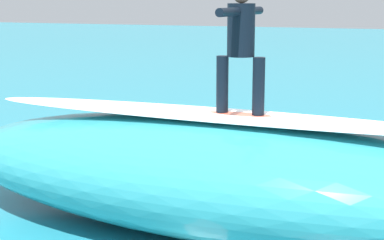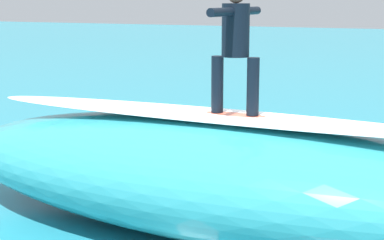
{
  "view_description": "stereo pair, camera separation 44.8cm",
  "coord_description": "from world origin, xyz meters",
  "px_view_note": "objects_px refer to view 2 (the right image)",
  "views": [
    {
      "loc": [
        -2.57,
        9.54,
        3.22
      ],
      "look_at": [
        1.14,
        0.6,
        1.31
      ],
      "focal_mm": 57.71,
      "sensor_mm": 36.0,
      "label": 1
    },
    {
      "loc": [
        -2.98,
        9.36,
        3.22
      ],
      "look_at": [
        1.14,
        0.6,
        1.31
      ],
      "focal_mm": 57.71,
      "sensor_mm": 36.0,
      "label": 2
    }
  ],
  "objects_px": {
    "surfer_riding": "(235,40)",
    "surfer_paddling": "(156,161)",
    "surfboard_riding": "(234,117)",
    "surfboard_paddling": "(162,169)"
  },
  "relations": [
    {
      "from": "surfer_riding",
      "to": "surfer_paddling",
      "type": "distance_m",
      "value": 4.18
    },
    {
      "from": "surfer_paddling",
      "to": "surfboard_riding",
      "type": "bearing_deg",
      "value": -92.39
    },
    {
      "from": "surfboard_paddling",
      "to": "surfer_riding",
      "type": "bearing_deg",
      "value": -94.53
    },
    {
      "from": "surfboard_paddling",
      "to": "surfer_paddling",
      "type": "distance_m",
      "value": 0.21
    },
    {
      "from": "surfer_riding",
      "to": "surfer_paddling",
      "type": "xyz_separation_m",
      "value": [
        2.46,
        -2.3,
        -2.47
      ]
    },
    {
      "from": "surfer_paddling",
      "to": "surfboard_paddling",
      "type": "bearing_deg",
      "value": 0.0
    },
    {
      "from": "surfboard_riding",
      "to": "surfer_riding",
      "type": "relative_size",
      "value": 1.09
    },
    {
      "from": "surfboard_paddling",
      "to": "surfer_paddling",
      "type": "xyz_separation_m",
      "value": [
        0.08,
        0.1,
        0.17
      ]
    },
    {
      "from": "surfboard_riding",
      "to": "surfer_riding",
      "type": "xyz_separation_m",
      "value": [
        -0.0,
        0.0,
        1.02
      ]
    },
    {
      "from": "surfboard_riding",
      "to": "surfboard_paddling",
      "type": "relative_size",
      "value": 0.89
    }
  ]
}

